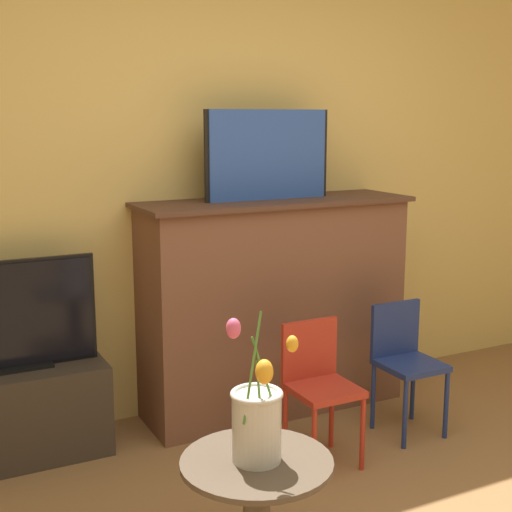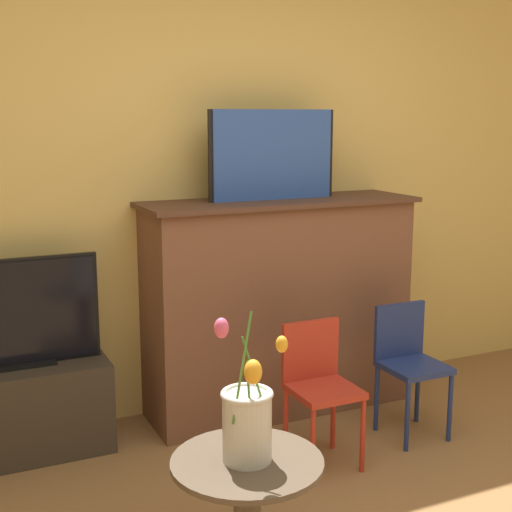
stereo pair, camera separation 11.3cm
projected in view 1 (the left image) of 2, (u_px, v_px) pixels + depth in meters
The scene contains 9 objects.
wall_back at pixel (211, 165), 3.86m from camera, with size 8.00×0.06×2.70m.
fireplace_mantel at pixel (274, 303), 3.90m from camera, with size 1.50×0.48×1.17m.
painting at pixel (268, 155), 3.74m from camera, with size 0.72×0.03×0.47m.
tv_stand at pixel (26, 412), 3.39m from camera, with size 0.75×0.38×0.44m.
tv_monitor at pixel (19, 316), 3.30m from camera, with size 0.71×0.12×0.52m.
chair_red at pixel (318, 380), 3.32m from camera, with size 0.29×0.29×0.67m.
chair_blue at pixel (405, 357), 3.65m from camera, with size 0.29×0.29×0.67m.
side_table at pixel (257, 504), 2.43m from camera, with size 0.52×0.52×0.47m.
vase_tulips at pixel (257, 420), 2.36m from camera, with size 0.25×0.21×0.53m.
Camera 1 is at (-1.54, -1.44, 1.61)m, focal length 50.00 mm.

